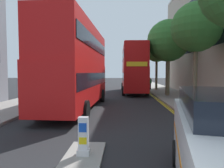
{
  "coord_description": "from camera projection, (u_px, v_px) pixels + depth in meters",
  "views": [
    {
      "loc": [
        1.12,
        -1.12,
        2.49
      ],
      "look_at": [
        0.5,
        11.0,
        1.8
      ],
      "focal_mm": 32.87,
      "sensor_mm": 36.0,
      "label": 1
    }
  ],
  "objects": [
    {
      "name": "sidewalk_right",
      "position": [
        187.0,
        102.0,
        16.94
      ],
      "size": [
        4.0,
        80.0,
        0.14
      ],
      "primitive_type": "cube",
      "color": "gray",
      "rests_on": "ground"
    },
    {
      "name": "sidewalk_left",
      "position": [
        34.0,
        101.0,
        17.6
      ],
      "size": [
        4.0,
        80.0,
        0.14
      ],
      "primitive_type": "cube",
      "color": "gray",
      "rests_on": "ground"
    },
    {
      "name": "kerb_line_outer",
      "position": [
        167.0,
        106.0,
        15.05
      ],
      "size": [
        0.1,
        56.0,
        0.01
      ],
      "primitive_type": "cube",
      "color": "yellow",
      "rests_on": "ground"
    },
    {
      "name": "kerb_line_inner",
      "position": [
        165.0,
        106.0,
        15.06
      ],
      "size": [
        0.1,
        56.0,
        0.01
      ],
      "primitive_type": "cube",
      "color": "yellow",
      "rests_on": "ground"
    },
    {
      "name": "traffic_island",
      "position": [
        84.0,
        156.0,
        5.95
      ],
      "size": [
        1.1,
        2.2,
        0.1
      ],
      "primitive_type": "cube",
      "color": "gray",
      "rests_on": "ground"
    },
    {
      "name": "keep_left_bollard",
      "position": [
        83.0,
        138.0,
        5.91
      ],
      "size": [
        0.36,
        0.28,
        1.11
      ],
      "color": "silver",
      "rests_on": "traffic_island"
    },
    {
      "name": "double_decker_bus_away",
      "position": [
        78.0,
        64.0,
        13.98
      ],
      "size": [
        3.05,
        10.88,
        5.64
      ],
      "color": "red",
      "rests_on": "ground"
    },
    {
      "name": "double_decker_bus_oncoming",
      "position": [
        133.0,
        68.0,
        25.0
      ],
      "size": [
        2.91,
        10.84,
        5.64
      ],
      "color": "#B20F0F",
      "rests_on": "ground"
    },
    {
      "name": "pedestrian_far",
      "position": [
        150.0,
        83.0,
        27.96
      ],
      "size": [
        0.34,
        0.22,
        1.62
      ],
      "color": "#2D2D38",
      "rests_on": "sidewalk_right"
    },
    {
      "name": "street_tree_near",
      "position": [
        196.0,
        27.0,
        14.97
      ],
      "size": [
        3.65,
        3.65,
        7.49
      ],
      "color": "#6B6047",
      "rests_on": "sidewalk_right"
    },
    {
      "name": "street_tree_mid",
      "position": [
        168.0,
        41.0,
        20.95
      ],
      "size": [
        4.28,
        4.28,
        7.72
      ],
      "color": "#6B6047",
      "rests_on": "sidewalk_right"
    },
    {
      "name": "street_tree_far",
      "position": [
        157.0,
        50.0,
        27.84
      ],
      "size": [
        3.32,
        3.32,
        7.09
      ],
      "color": "#6B6047",
      "rests_on": "sidewalk_right"
    }
  ]
}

